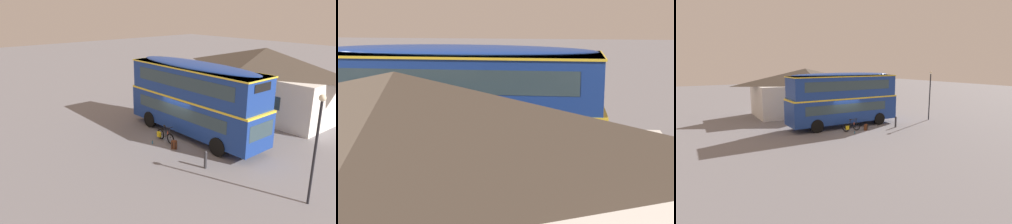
% 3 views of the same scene
% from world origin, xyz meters
% --- Properties ---
extents(ground_plane, '(120.00, 120.00, 0.00)m').
position_xyz_m(ground_plane, '(0.00, 0.00, 0.00)').
color(ground_plane, slate).
extents(double_decker_bus, '(10.19, 2.77, 4.79)m').
position_xyz_m(double_decker_bus, '(0.38, 0.84, 2.64)').
color(double_decker_bus, black).
rests_on(double_decker_bus, ground).
extents(touring_bicycle, '(1.68, 0.46, 1.04)m').
position_xyz_m(touring_bicycle, '(-0.10, -1.25, 0.37)').
color(touring_bicycle, black).
rests_on(touring_bicycle, ground).
extents(backpack_on_ground, '(0.39, 0.37, 0.55)m').
position_xyz_m(backpack_on_ground, '(1.16, -1.59, 0.29)').
color(backpack_on_ground, '#592D19').
rests_on(backpack_on_ground, ground).
extents(water_bottle_blue_sports, '(0.07, 0.07, 0.21)m').
position_xyz_m(water_bottle_blue_sports, '(-0.29, -2.09, 0.10)').
color(water_bottle_blue_sports, '#338CBF').
rests_on(water_bottle_blue_sports, ground).
extents(pub_building, '(11.59, 6.21, 5.04)m').
position_xyz_m(pub_building, '(0.14, 8.74, 2.58)').
color(pub_building, silver).
rests_on(pub_building, ground).
extents(kerb_bollard, '(0.16, 0.16, 0.97)m').
position_xyz_m(kerb_bollard, '(4.08, -2.03, 0.50)').
color(kerb_bollard, '#333338').
rests_on(kerb_bollard, ground).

